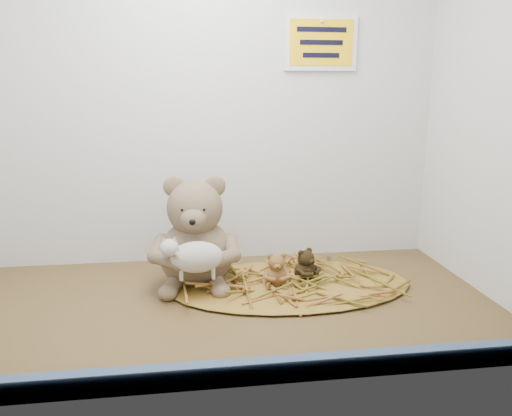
{
  "coord_description": "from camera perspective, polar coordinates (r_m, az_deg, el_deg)",
  "views": [
    {
      "loc": [
        -3.38,
        -96.56,
        43.81
      ],
      "look_at": [
        10.31,
        3.69,
        19.65
      ],
      "focal_mm": 35.0,
      "sensor_mm": 36.0,
      "label": 1
    }
  ],
  "objects": [
    {
      "name": "alcove_shell",
      "position": [
        1.06,
        -6.12,
        14.0
      ],
      "size": [
        120.4,
        60.2,
        90.4
      ],
      "color": "#443117",
      "rests_on": "ground"
    },
    {
      "name": "front_rail",
      "position": [
        0.8,
        -4.4,
        -18.38
      ],
      "size": [
        119.28,
        2.2,
        3.6
      ],
      "primitive_type": "cube",
      "color": "#3C5474",
      "rests_on": "shelf_floor"
    },
    {
      "name": "straw_bed",
      "position": [
        1.15,
        3.99,
        -8.67
      ],
      "size": [
        55.24,
        32.07,
        1.07
      ],
      "primitive_type": "ellipsoid",
      "color": "olive",
      "rests_on": "shelf_floor"
    },
    {
      "name": "main_teddy",
      "position": [
        1.13,
        -6.91,
        -2.66
      ],
      "size": [
        22.02,
        23.06,
        25.21
      ],
      "primitive_type": null,
      "rotation": [
        0.0,
        0.0,
        -0.08
      ],
      "color": "#776249",
      "rests_on": "shelf_floor"
    },
    {
      "name": "toy_lamb",
      "position": [
        1.06,
        -6.78,
        -5.59
      ],
      "size": [
        14.47,
        8.83,
        9.35
      ],
      "primitive_type": null,
      "color": "beige",
      "rests_on": "main_teddy"
    },
    {
      "name": "mini_teddy_tan",
      "position": [
        1.12,
        2.35,
        -6.91
      ],
      "size": [
        6.64,
        6.96,
        7.63
      ],
      "primitive_type": null,
      "rotation": [
        0.0,
        0.0,
        -0.08
      ],
      "color": "brown",
      "rests_on": "straw_bed"
    },
    {
      "name": "mini_teddy_brown",
      "position": [
        1.15,
        5.65,
        -6.37
      ],
      "size": [
        8.77,
        8.85,
        7.63
      ],
      "primitive_type": null,
      "rotation": [
        0.0,
        0.0,
        0.61
      ],
      "color": "black",
      "rests_on": "straw_bed"
    },
    {
      "name": "wall_sign",
      "position": [
        1.31,
        7.42,
        18.23
      ],
      "size": [
        16.0,
        1.2,
        11.0
      ],
      "primitive_type": "cube",
      "color": "#EBB10C",
      "rests_on": "back_wall"
    }
  ]
}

